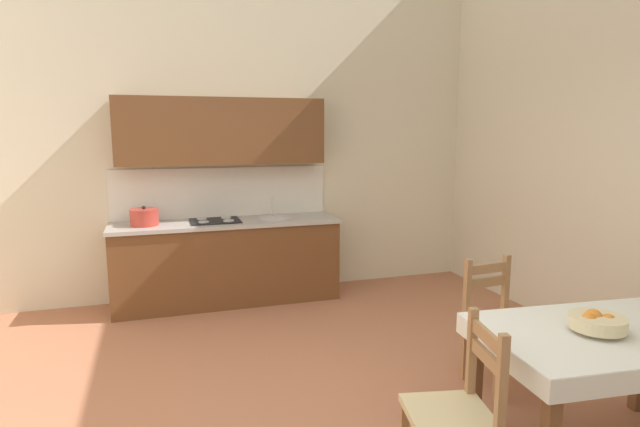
{
  "coord_description": "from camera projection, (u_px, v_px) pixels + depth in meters",
  "views": [
    {
      "loc": [
        -0.91,
        -2.83,
        1.87
      ],
      "look_at": [
        0.39,
        1.21,
        1.18
      ],
      "focal_mm": 29.11,
      "sensor_mm": 36.0,
      "label": 1
    }
  ],
  "objects": [
    {
      "name": "dining_chair_tv_side",
      "position": [
        457.0,
        413.0,
        2.64
      ],
      "size": [
        0.5,
        0.5,
        0.93
      ],
      "color": "#D1BC89",
      "rests_on": "ground_plane"
    },
    {
      "name": "kitchen_cabinetry",
      "position": [
        225.0,
        224.0,
        5.6
      ],
      "size": [
        2.41,
        0.63,
        2.2
      ],
      "color": "brown",
      "rests_on": "ground_plane"
    },
    {
      "name": "wall_back",
      "position": [
        236.0,
        110.0,
        5.78
      ],
      "size": [
        6.19,
        0.12,
        4.18
      ],
      "primitive_type": "cube",
      "color": "beige",
      "rests_on": "ground_plane"
    },
    {
      "name": "fruit_bowl",
      "position": [
        597.0,
        322.0,
        2.87
      ],
      "size": [
        0.3,
        0.3,
        0.12
      ],
      "color": "beige",
      "rests_on": "dining_table"
    },
    {
      "name": "dining_table",
      "position": [
        606.0,
        352.0,
        2.94
      ],
      "size": [
        1.47,
        1.02,
        0.75
      ],
      "color": "brown",
      "rests_on": "ground_plane"
    },
    {
      "name": "dining_chair_kitchen_side",
      "position": [
        498.0,
        326.0,
        3.81
      ],
      "size": [
        0.45,
        0.45,
        0.93
      ],
      "color": "#D1BC89",
      "rests_on": "ground_plane"
    }
  ]
}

